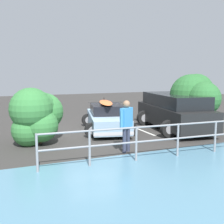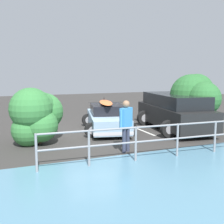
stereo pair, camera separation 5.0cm
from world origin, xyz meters
name	(u,v)px [view 1 (the left image)]	position (x,y,z in m)	size (l,w,h in m)	color
ground_plane	(94,132)	(0.00, 0.00, -0.01)	(44.00, 44.00, 0.02)	#383533
parking_stripe	(136,128)	(-2.16, -0.09, 0.00)	(3.63, 0.12, 0.00)	silver
sedan_car	(107,118)	(-0.66, -0.12, 0.59)	(2.81, 4.40, 1.49)	#8CADC6
suv_car	(174,111)	(-3.66, 0.90, 0.88)	(3.05, 5.20, 1.69)	black
person_bystander	(126,121)	(0.06, 3.50, 1.06)	(0.60, 0.44, 1.77)	#33384C
railing_fence	(158,137)	(-0.55, 4.51, 0.70)	(7.41, 0.45, 1.07)	gray
bush_near_left	(37,116)	(2.69, 1.15, 1.08)	(2.09, 2.08, 2.18)	brown
bush_near_right	(195,98)	(-4.47, 1.37, 1.51)	(2.12, 2.52, 2.63)	brown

